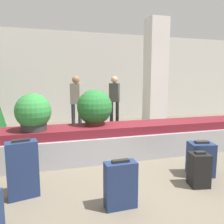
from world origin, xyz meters
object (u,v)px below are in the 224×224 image
traveler_0 (76,98)px  traveler_1 (114,96)px  suitcase_3 (199,170)px  suitcase_1 (121,185)px  suitcase_0 (23,169)px  potted_plant_1 (33,113)px  pillar (155,76)px  potted_plant_2 (95,108)px  suitcase_4 (201,159)px

traveler_0 → traveler_1: traveler_1 is taller
suitcase_3 → suitcase_1: bearing=-160.4°
suitcase_0 → potted_plant_1: potted_plant_1 is taller
pillar → suitcase_3: bearing=-106.9°
pillar → suitcase_1: size_ratio=5.56×
suitcase_3 → traveler_0: (-1.19, 4.10, 0.71)m
potted_plant_1 → traveler_1: size_ratio=0.40×
suitcase_3 → potted_plant_2: bearing=135.6°
suitcase_1 → suitcase_3: suitcase_1 is taller
suitcase_1 → suitcase_4: bearing=17.4°
suitcase_0 → potted_plant_1: 1.22m
traveler_0 → traveler_1: 1.33m
suitcase_4 → traveler_1: (-0.16, 4.13, 0.69)m
suitcase_1 → suitcase_4: 1.55m
traveler_0 → suitcase_4: bearing=-34.0°
pillar → suitcase_4: 3.44m
pillar → potted_plant_2: pillar is taller
pillar → traveler_0: 2.42m
suitcase_0 → potted_plant_1: bearing=73.5°
suitcase_0 → traveler_0: traveler_0 is taller
suitcase_0 → traveler_1: (2.42, 4.06, 0.59)m
potted_plant_2 → traveler_0: traveler_0 is taller
pillar → traveler_1: bearing=131.4°
suitcase_1 → potted_plant_1: (-1.02, 1.63, 0.65)m
pillar → potted_plant_1: 3.85m
potted_plant_2 → traveler_0: (-0.05, 2.47, 0.01)m
suitcase_4 → traveler_1: traveler_1 is taller
suitcase_3 → traveler_1: size_ratio=0.31×
suitcase_1 → pillar: bearing=57.0°
pillar → suitcase_1: (-2.24, -3.56, -1.32)m
suitcase_0 → traveler_0: bearing=61.2°
potted_plant_1 → traveler_0: bearing=68.5°
suitcase_0 → suitcase_4: size_ratio=1.38×
suitcase_4 → traveler_0: bearing=123.1°
potted_plant_2 → pillar: bearing=38.8°
suitcase_1 → suitcase_0: bearing=152.5°
potted_plant_1 → suitcase_1: bearing=-58.0°
potted_plant_1 → traveler_1: (2.34, 2.98, 0.03)m
pillar → traveler_1: 1.54m
suitcase_1 → suitcase_3: (1.22, 0.19, -0.04)m
suitcase_3 → suitcase_4: suitcase_4 is taller
suitcase_0 → potted_plant_1: (0.09, 1.08, 0.56)m
suitcase_0 → suitcase_4: bearing=-13.5°
suitcase_0 → traveler_1: size_ratio=0.47×
pillar → suitcase_1: bearing=-122.2°
pillar → suitcase_4: (-0.77, -3.08, -1.34)m
potted_plant_1 → potted_plant_2: 1.12m
traveler_0 → potted_plant_1: bearing=-76.3°
traveler_1 → pillar: bearing=167.4°
potted_plant_2 → traveler_1: 3.05m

